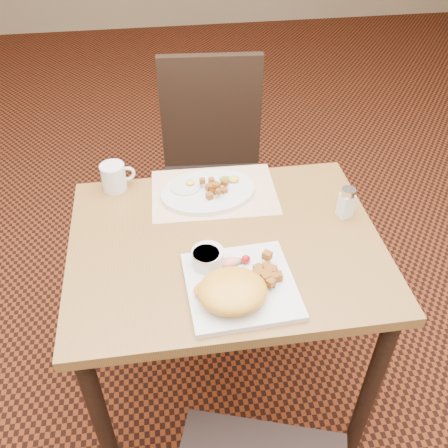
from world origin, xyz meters
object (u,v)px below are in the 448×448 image
Objects in this scene: table at (226,268)px; salt_shaker at (346,202)px; plate_oval at (208,192)px; chair_far at (213,164)px; plate_square at (241,286)px; coffee_mug at (114,177)px.

salt_shaker reaches higher than table.
salt_shaker reaches higher than plate_oval.
table is at bearing -84.18° from plate_oval.
salt_shaker is (0.32, -0.65, 0.26)m from chair_far.
salt_shaker reaches higher than plate_square.
plate_oval is at bearing 94.95° from plate_square.
chair_far is 0.60m from coffee_mug.
plate_square is at bearing -145.82° from salt_shaker.
table is 3.21× the size of plate_square.
coffee_mug is (-0.32, 0.31, 0.15)m from table.
plate_oval is 0.31m from coffee_mug.
chair_far is 3.19× the size of plate_oval.
table is 8.13× the size of coffee_mug.
salt_shaker is (0.38, 0.06, 0.16)m from table.
salt_shaker is 0.90× the size of coffee_mug.
salt_shaker is at bearing -19.38° from coffee_mug.
coffee_mug reaches higher than plate_oval.
plate_square is 2.53× the size of coffee_mug.
chair_far reaches higher than plate_oval.
salt_shaker is (0.40, -0.17, 0.04)m from plate_oval.
table is at bearing -44.13° from coffee_mug.
plate_oval reaches higher than plate_square.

